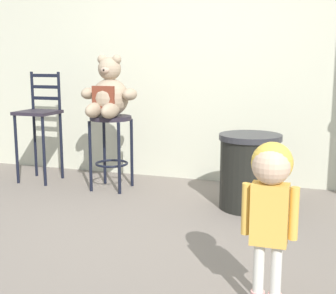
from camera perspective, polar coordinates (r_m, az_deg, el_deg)
ground_plane at (r=3.55m, az=-4.80°, el=-11.25°), size 24.00×24.00×0.00m
bar_stool_with_teddy at (r=4.81m, az=-6.97°, el=1.30°), size 0.42×0.42×0.76m
teddy_bear at (r=4.74m, az=-7.24°, el=6.42°), size 0.59×0.53×0.61m
child_walking at (r=2.44m, az=12.42°, el=-5.23°), size 0.29×0.23×0.91m
trash_bin at (r=4.24m, az=9.90°, el=-2.94°), size 0.55×0.55×0.67m
bar_chair_empty at (r=5.30m, az=-15.42°, el=3.34°), size 0.40×0.40×1.19m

